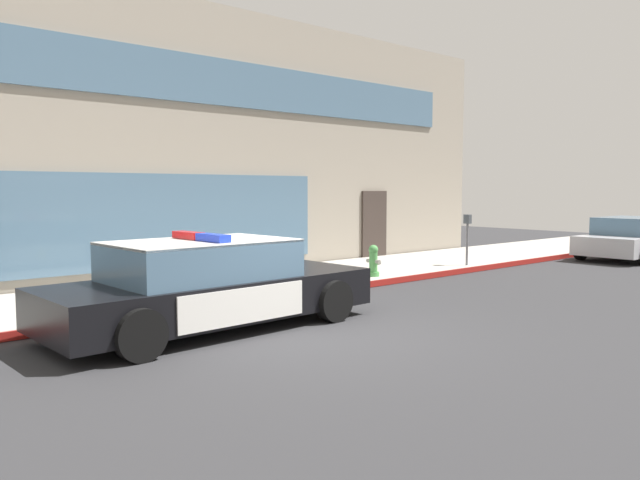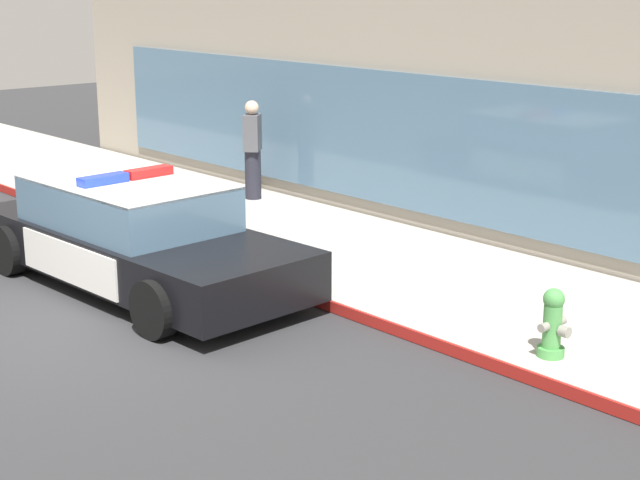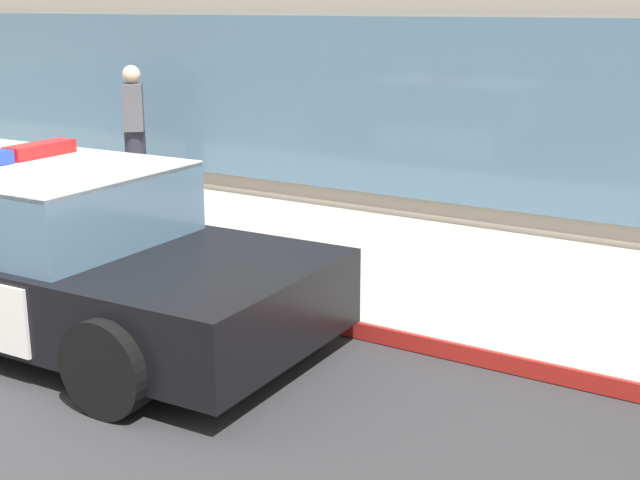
% 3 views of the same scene
% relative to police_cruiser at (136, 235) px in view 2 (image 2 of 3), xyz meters
% --- Properties ---
extents(ground, '(48.00, 48.00, 0.00)m').
position_rel_police_cruiser_xyz_m(ground, '(1.03, -1.34, -0.68)').
color(ground, '#303033').
extents(sidewalk, '(48.00, 3.38, 0.15)m').
position_rel_police_cruiser_xyz_m(sidewalk, '(1.03, 2.87, -0.61)').
color(sidewalk, '#B2ADA3').
rests_on(sidewalk, ground).
extents(curb_red_paint, '(28.80, 0.04, 0.14)m').
position_rel_police_cruiser_xyz_m(curb_red_paint, '(1.03, 1.16, -0.61)').
color(curb_red_paint, maroon).
rests_on(curb_red_paint, ground).
extents(police_cruiser, '(5.20, 2.30, 1.49)m').
position_rel_police_cruiser_xyz_m(police_cruiser, '(0.00, 0.00, 0.00)').
color(police_cruiser, black).
rests_on(police_cruiser, ground).
extents(fire_hydrant, '(0.34, 0.39, 0.73)m').
position_rel_police_cruiser_xyz_m(fire_hydrant, '(5.28, 1.63, -0.18)').
color(fire_hydrant, '#4C994C').
rests_on(fire_hydrant, sidewalk).
extents(pedestrian_on_sidewalk, '(0.46, 0.47, 1.71)m').
position_rel_police_cruiser_xyz_m(pedestrian_on_sidewalk, '(-2.55, 3.92, 0.33)').
color(pedestrian_on_sidewalk, '#23232D').
rests_on(pedestrian_on_sidewalk, sidewalk).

